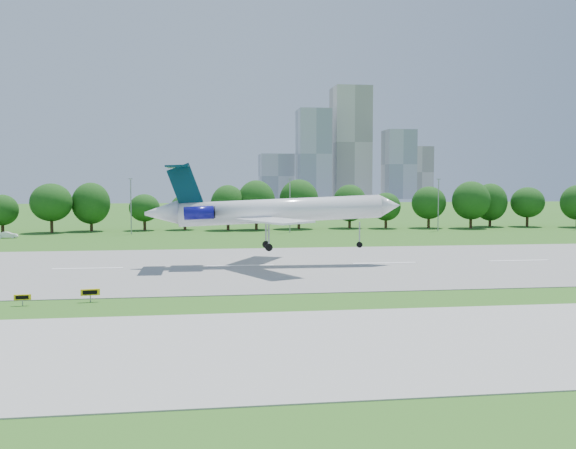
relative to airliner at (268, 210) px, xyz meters
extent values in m
plane|color=#285E18|center=(-3.71, -25.02, -7.56)|extent=(600.00, 600.00, 0.00)
cube|color=gray|center=(-3.71, -0.02, -7.52)|extent=(400.00, 45.00, 0.08)
cube|color=#ADADA8|center=(-3.71, -43.02, -7.52)|extent=(400.00, 23.00, 0.08)
cylinder|color=#382314|center=(-23.71, 66.98, -5.76)|extent=(0.70, 0.70, 3.60)
sphere|color=#0D360D|center=(-23.71, 66.98, -1.36)|extent=(8.40, 8.40, 8.40)
cylinder|color=#382314|center=(16.29, 66.98, -5.76)|extent=(0.70, 0.70, 3.60)
sphere|color=#0D360D|center=(16.29, 66.98, -1.36)|extent=(8.40, 8.40, 8.40)
cylinder|color=#382314|center=(56.29, 66.98, -5.76)|extent=(0.70, 0.70, 3.60)
sphere|color=#0D360D|center=(56.29, 66.98, -1.36)|extent=(8.40, 8.40, 8.40)
cylinder|color=gray|center=(-23.71, 56.98, -1.56)|extent=(0.24, 0.24, 12.00)
cube|color=gray|center=(-23.71, 56.98, 4.54)|extent=(0.90, 0.25, 0.18)
cylinder|color=gray|center=(11.29, 56.98, -1.56)|extent=(0.24, 0.24, 12.00)
cube|color=gray|center=(11.29, 56.98, 4.54)|extent=(0.90, 0.25, 0.18)
cylinder|color=gray|center=(46.29, 56.98, -1.56)|extent=(0.24, 0.24, 12.00)
cube|color=gray|center=(46.29, 56.98, 4.54)|extent=(0.90, 0.25, 0.18)
cube|color=#B2B2B7|center=(71.29, 354.98, 23.44)|extent=(22.00, 22.00, 62.00)
cube|color=beige|center=(101.29, 369.98, 32.44)|extent=(26.00, 26.00, 80.00)
cube|color=#B2B2B7|center=(131.29, 349.98, 16.44)|extent=(20.00, 20.00, 48.00)
cube|color=beige|center=(154.29, 374.98, 11.44)|extent=(18.00, 18.00, 38.00)
cube|color=#B2B2B7|center=(48.29, 379.98, 8.44)|extent=(24.00, 24.00, 32.00)
cylinder|color=white|center=(1.73, -0.02, -0.07)|extent=(27.50, 3.58, 4.25)
cone|color=white|center=(16.86, -0.24, 0.52)|extent=(3.08, 3.23, 3.30)
cone|color=white|center=(-14.14, 0.20, -0.32)|extent=(4.54, 3.25, 3.36)
cube|color=white|center=(0.00, -6.38, -1.04)|extent=(9.02, 12.68, 0.40)
cube|color=white|center=(0.18, 6.38, -1.04)|extent=(9.27, 12.66, 0.40)
cube|color=#052E3B|center=(-11.04, 0.15, 3.22)|extent=(4.81, 0.52, 6.21)
cube|color=#052E3B|center=(-11.95, 0.17, 5.83)|extent=(3.05, 8.70, 0.31)
cylinder|color=navy|center=(-9.25, -2.24, -0.22)|extent=(3.92, 1.79, 1.88)
cylinder|color=navy|center=(-9.18, 2.50, -0.22)|extent=(3.92, 1.79, 1.88)
cylinder|color=gray|center=(12.67, -0.18, -3.26)|extent=(0.18, 0.18, 3.19)
cylinder|color=black|center=(12.67, -0.18, -4.86)|extent=(0.82, 0.29, 0.82)
cylinder|color=gray|center=(-0.12, -2.00, -3.26)|extent=(0.22, 0.22, 3.19)
cylinder|color=black|center=(-0.12, -2.00, -4.86)|extent=(1.01, 0.42, 1.00)
cylinder|color=gray|center=(-0.07, 2.01, -3.26)|extent=(0.22, 0.22, 3.19)
cylinder|color=black|center=(-0.07, 2.01, -4.86)|extent=(1.01, 0.42, 1.00)
cube|color=gray|center=(-25.38, -25.05, -7.23)|extent=(0.10, 0.10, 0.65)
cube|color=yellow|center=(-25.38, -25.05, -6.77)|extent=(1.49, 0.31, 0.51)
cube|color=black|center=(-25.37, -25.15, -6.77)|extent=(1.11, 0.12, 0.32)
cube|color=gray|center=(-19.54, -24.05, -7.17)|extent=(0.12, 0.12, 0.77)
cube|color=yellow|center=(-19.54, -24.05, -6.62)|extent=(1.77, 0.43, 0.60)
cube|color=black|center=(-19.52, -24.17, -6.62)|extent=(1.31, 0.20, 0.38)
imported|color=white|center=(-47.67, 50.58, -6.91)|extent=(4.00, 1.62, 1.29)
camera|label=1|loc=(-9.53, -85.89, 3.68)|focal=40.00mm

